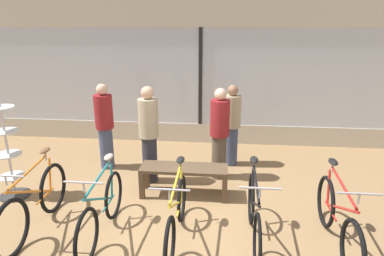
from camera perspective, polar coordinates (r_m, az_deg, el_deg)
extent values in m
plane|color=#99754C|center=(4.94, -1.94, -16.41)|extent=(24.00, 24.00, 0.00)
cube|color=beige|center=(7.99, 1.36, -0.80)|extent=(12.00, 0.08, 0.45)
cube|color=silver|center=(7.68, 1.43, 8.44)|extent=(12.00, 0.04, 2.15)
cube|color=beige|center=(7.57, 1.51, 18.76)|extent=(12.00, 0.08, 0.60)
cube|color=black|center=(7.65, 1.41, 8.41)|extent=(0.08, 0.02, 2.15)
torus|color=black|center=(5.56, -22.12, -9.24)|extent=(0.06, 0.74, 0.74)
torus|color=black|center=(4.79, -27.90, -14.62)|extent=(0.06, 0.74, 0.74)
cylinder|color=orange|center=(5.03, -25.35, -9.56)|extent=(0.03, 0.97, 0.51)
cylinder|color=orange|center=(5.43, -22.60, -7.16)|extent=(0.03, 0.11, 0.49)
cylinder|color=orange|center=(4.94, -25.59, -6.56)|extent=(0.03, 0.90, 0.10)
cylinder|color=orange|center=(5.38, -23.26, -10.33)|extent=(0.03, 0.47, 0.03)
cylinder|color=#B2B2B7|center=(5.28, -23.20, -4.28)|extent=(0.02, 0.02, 0.14)
ellipsoid|color=brown|center=(5.25, -23.31, -3.47)|extent=(0.11, 0.22, 0.06)
cylinder|color=#B2B2B7|center=(4.56, -28.60, -7.70)|extent=(0.02, 0.02, 0.12)
cylinder|color=#ADADB2|center=(4.54, -28.71, -7.01)|extent=(0.46, 0.02, 0.02)
torus|color=black|center=(5.15, -12.92, -10.85)|extent=(0.05, 0.69, 0.69)
torus|color=black|center=(4.37, -17.12, -16.92)|extent=(0.05, 0.69, 0.69)
cylinder|color=#1E7A7F|center=(4.60, -15.23, -11.34)|extent=(0.03, 0.93, 0.51)
cylinder|color=#1E7A7F|center=(5.01, -13.26, -8.65)|extent=(0.03, 0.11, 0.49)
cylinder|color=#1E7A7F|center=(4.50, -15.38, -8.09)|extent=(0.03, 0.85, 0.10)
cylinder|color=#1E7A7F|center=(4.97, -13.73, -12.05)|extent=(0.03, 0.45, 0.03)
cylinder|color=#B2B2B7|center=(4.85, -13.66, -5.57)|extent=(0.02, 0.02, 0.14)
ellipsoid|color=#B2A893|center=(4.82, -13.73, -4.70)|extent=(0.11, 0.22, 0.06)
cylinder|color=#B2B2B7|center=(4.11, -17.58, -9.42)|extent=(0.02, 0.02, 0.12)
cylinder|color=#ADADB2|center=(4.08, -17.66, -8.67)|extent=(0.46, 0.02, 0.02)
torus|color=black|center=(4.97, -1.73, -11.66)|extent=(0.05, 0.66, 0.66)
torus|color=black|center=(4.09, -3.74, -18.91)|extent=(0.05, 0.66, 0.66)
cylinder|color=gold|center=(4.36, -2.75, -12.57)|extent=(0.03, 0.99, 0.51)
cylinder|color=gold|center=(4.82, -1.82, -9.41)|extent=(0.03, 0.11, 0.49)
cylinder|color=gold|center=(4.26, -2.74, -9.17)|extent=(0.03, 0.92, 0.10)
cylinder|color=gold|center=(4.77, -2.11, -13.07)|extent=(0.03, 0.48, 0.03)
cylinder|color=#B2B2B7|center=(4.65, -1.92, -6.24)|extent=(0.02, 0.02, 0.14)
ellipsoid|color=black|center=(4.62, -1.94, -5.33)|extent=(0.11, 0.22, 0.06)
cylinder|color=#B2B2B7|center=(3.81, -3.78, -11.00)|extent=(0.02, 0.02, 0.12)
cylinder|color=#ADADB2|center=(3.78, -3.80, -10.21)|extent=(0.46, 0.02, 0.02)
torus|color=black|center=(4.98, 9.84, -11.56)|extent=(0.04, 0.71, 0.71)
torus|color=black|center=(4.12, 10.79, -18.49)|extent=(0.04, 0.71, 0.71)
cylinder|color=black|center=(4.39, 10.48, -12.34)|extent=(0.03, 0.95, 0.51)
cylinder|color=black|center=(4.83, 10.03, -9.31)|extent=(0.03, 0.11, 0.49)
cylinder|color=black|center=(4.28, 10.66, -8.95)|extent=(0.03, 0.88, 0.10)
cylinder|color=black|center=(4.78, 10.02, -12.91)|extent=(0.03, 0.46, 0.03)
cylinder|color=#B2B2B7|center=(4.66, 10.26, -6.14)|extent=(0.02, 0.02, 0.14)
ellipsoid|color=black|center=(4.63, 10.32, -5.24)|extent=(0.11, 0.22, 0.06)
cylinder|color=#B2B2B7|center=(3.85, 11.25, -10.62)|extent=(0.02, 0.02, 0.12)
cylinder|color=#ADADB2|center=(3.82, 11.31, -9.82)|extent=(0.46, 0.02, 0.02)
torus|color=black|center=(5.19, 21.39, -11.31)|extent=(0.05, 0.72, 0.72)
torus|color=black|center=(4.33, 25.16, -18.10)|extent=(0.05, 0.72, 0.72)
cylinder|color=red|center=(4.60, 23.59, -12.12)|extent=(0.03, 1.01, 0.51)
cylinder|color=red|center=(5.05, 21.82, -9.14)|extent=(0.03, 0.11, 0.49)
cylinder|color=red|center=(4.50, 23.91, -8.88)|extent=(0.03, 0.93, 0.10)
cylinder|color=red|center=(4.99, 22.11, -12.65)|extent=(0.03, 0.49, 0.03)
cylinder|color=#B2B2B7|center=(4.89, 22.35, -6.09)|extent=(0.02, 0.02, 0.14)
ellipsoid|color=black|center=(4.86, 22.46, -5.23)|extent=(0.11, 0.22, 0.06)
cylinder|color=#B2B2B7|center=(4.07, 26.03, -10.56)|extent=(0.02, 0.02, 0.12)
cylinder|color=#ADADB2|center=(4.04, 26.15, -9.81)|extent=(0.46, 0.02, 0.02)
cylinder|color=#333333|center=(6.41, -27.34, -9.87)|extent=(0.48, 0.48, 0.03)
cylinder|color=silver|center=(6.12, -28.38, -3.30)|extent=(0.04, 0.04, 1.59)
cylinder|color=white|center=(6.27, -27.78, -7.12)|extent=(0.40, 0.40, 0.02)
cylinder|color=white|center=(6.14, -28.29, -3.88)|extent=(0.40, 0.40, 0.02)
cylinder|color=white|center=(6.02, -28.81, -0.49)|extent=(0.40, 0.40, 0.02)
cylinder|color=white|center=(5.93, -29.36, 3.01)|extent=(0.40, 0.40, 0.02)
cube|color=brown|center=(5.54, -1.34, -6.73)|extent=(1.40, 0.44, 0.05)
cube|color=brown|center=(5.60, -8.36, -9.48)|extent=(0.08, 0.08, 0.45)
cube|color=brown|center=(5.45, 5.45, -10.17)|extent=(0.08, 0.08, 0.45)
cube|color=brown|center=(5.91, -7.53, -7.90)|extent=(0.08, 0.08, 0.45)
cube|color=brown|center=(5.77, 5.49, -8.50)|extent=(0.08, 0.08, 0.45)
cylinder|color=brown|center=(6.20, 4.50, -4.76)|extent=(0.31, 0.31, 0.81)
cylinder|color=maroon|center=(5.96, 4.67, 1.66)|extent=(0.41, 0.41, 0.64)
sphere|color=beige|center=(5.85, 4.77, 5.64)|extent=(0.21, 0.21, 0.21)
cylinder|color=#424C6B|center=(6.79, -14.06, -3.21)|extent=(0.34, 0.34, 0.80)
cylinder|color=maroon|center=(6.57, -14.52, 2.65)|extent=(0.45, 0.45, 0.63)
sphere|color=beige|center=(6.48, -14.81, 6.24)|extent=(0.21, 0.21, 0.21)
cylinder|color=#2D2D38|center=(6.08, -7.04, -5.15)|extent=(0.36, 0.36, 0.84)
cylinder|color=tan|center=(5.83, -7.32, 1.65)|extent=(0.47, 0.47, 0.66)
sphere|color=tan|center=(5.72, -7.49, 5.88)|extent=(0.22, 0.22, 0.22)
cylinder|color=#424C6B|center=(6.77, 6.49, -2.93)|extent=(0.36, 0.36, 0.78)
cylinder|color=tan|center=(6.56, 6.70, 2.77)|extent=(0.47, 0.47, 0.62)
sphere|color=#9E7051|center=(6.47, 6.83, 6.26)|extent=(0.20, 0.20, 0.20)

